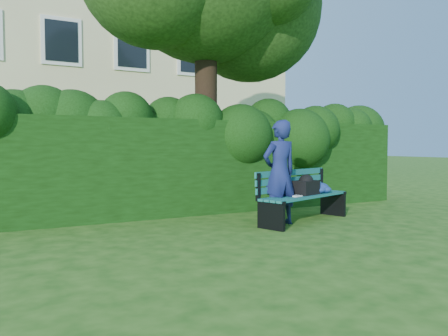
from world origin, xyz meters
TOP-DOWN VIEW (x-y plane):
  - ground at (0.00, 0.00)m, footprint 80.00×80.00m
  - apartment_building at (-0.00, 13.99)m, footprint 16.00×8.08m
  - hedge at (0.00, 2.20)m, footprint 10.00×1.00m
  - park_bench at (1.50, 0.36)m, footprint 2.09×1.18m
  - man_reading at (0.89, 0.30)m, footprint 0.64×0.43m

SIDE VIEW (x-z plane):
  - ground at x=0.00m, z-range 0.00..0.00m
  - park_bench at x=1.50m, z-range 0.06..0.95m
  - man_reading at x=0.89m, z-range 0.00..1.74m
  - hedge at x=0.00m, z-range 0.00..1.80m
  - apartment_building at x=0.00m, z-range 0.00..12.00m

